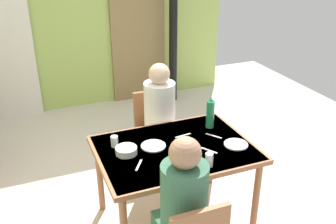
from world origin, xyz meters
TOP-DOWN VIEW (x-y plane):
  - ground_plane at (0.00, 0.00)m, footprint 7.10×7.10m
  - wall_back at (0.00, 2.73)m, footprint 4.40×0.10m
  - door_wooden at (0.88, 2.65)m, footprint 0.80×0.05m
  - stove_pipe_column at (1.32, 2.38)m, footprint 0.12×0.12m
  - dining_table at (0.28, -0.13)m, footprint 1.25×0.91m
  - chair_far_diner at (0.41, 0.67)m, footprint 0.40×0.40m
  - person_near_diner at (0.05, -0.81)m, footprint 0.30×0.37m
  - person_far_diner at (0.41, 0.54)m, footprint 0.30×0.37m
  - water_bottle_green_near at (0.71, 0.08)m, footprint 0.07×0.07m
  - serving_bowl_center at (-0.11, -0.08)m, footprint 0.17×0.17m
  - dinner_plate_near_left at (0.13, -0.05)m, footprint 0.20×0.20m
  - dinner_plate_near_right at (0.76, -0.28)m, footprint 0.20×0.20m
  - drinking_glass_by_near_diner at (-0.16, 0.07)m, footprint 0.06×0.06m
  - drinking_glass_by_far_diner at (0.41, -0.47)m, footprint 0.06×0.06m
  - bread_plate_sliced at (0.19, -0.43)m, footprint 0.19×0.19m
  - cutlery_knife_near at (0.51, -0.28)m, footprint 0.09×0.14m
  - cutlery_fork_near at (-0.07, -0.27)m, footprint 0.10×0.13m
  - cutlery_knife_far at (0.66, -0.08)m, footprint 0.10×0.13m
  - cutlery_fork_far at (0.42, 0.02)m, footprint 0.15×0.03m

SIDE VIEW (x-z plane):
  - ground_plane at x=0.00m, z-range 0.00..0.00m
  - chair_far_diner at x=0.41m, z-range 0.06..0.93m
  - dining_table at x=0.28m, z-range 0.29..1.03m
  - cutlery_knife_near at x=0.51m, z-range 0.74..0.74m
  - cutlery_fork_near at x=-0.07m, z-range 0.74..0.74m
  - cutlery_knife_far at x=0.66m, z-range 0.74..0.74m
  - cutlery_fork_far at x=0.42m, z-range 0.74..0.74m
  - dinner_plate_near_left at x=0.13m, z-range 0.74..0.75m
  - dinner_plate_near_right at x=0.76m, z-range 0.74..0.75m
  - bread_plate_sliced at x=0.19m, z-range 0.74..0.76m
  - serving_bowl_center at x=-0.11m, z-range 0.74..0.79m
  - drinking_glass_by_near_diner at x=-0.16m, z-range 0.74..0.82m
  - person_near_diner at x=0.05m, z-range 0.40..1.17m
  - person_far_diner at x=0.41m, z-range 0.40..1.17m
  - drinking_glass_by_far_diner at x=0.41m, z-range 0.74..0.84m
  - water_bottle_green_near at x=0.71m, z-range 0.73..1.01m
  - door_wooden at x=0.88m, z-range 0.00..2.00m
  - wall_back at x=0.00m, z-range 0.00..2.83m
  - stove_pipe_column at x=1.32m, z-range 0.00..2.83m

